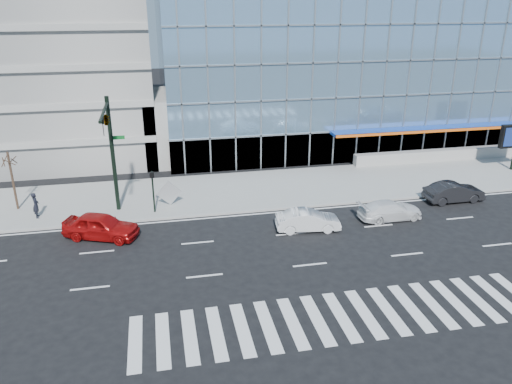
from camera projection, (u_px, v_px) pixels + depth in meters
ground at (291, 234)px, 31.96m from camera, size 160.00×160.00×0.00m
sidewalk at (264, 189)px, 39.21m from camera, size 120.00×8.00×0.15m
theatre_building at (352, 60)px, 55.49m from camera, size 42.00×26.00×15.00m
parking_garage at (23, 42)px, 48.18m from camera, size 24.00×24.00×20.00m
ramp_block at (178, 126)px, 46.11m from camera, size 6.00×8.00×6.00m
retaining_wall at (505, 151)px, 46.78m from camera, size 30.00×0.80×1.00m
traffic_signal at (108, 131)px, 31.78m from camera, size 1.14×5.74×8.00m
ped_signal_post at (153, 185)px, 34.07m from camera, size 0.30×0.33×3.00m
street_tree_near at (9, 160)px, 34.01m from camera, size 1.10×1.10×4.23m
white_suv at (390, 210)px, 33.89m from camera, size 4.52×2.02×1.29m
white_sedan at (308, 220)px, 32.25m from camera, size 4.29×1.91×1.37m
dark_sedan at (454, 192)px, 36.76m from camera, size 4.44×1.63×1.45m
red_sedan at (101, 226)px, 31.19m from camera, size 5.09×3.51×1.61m
pedestrian at (36, 205)px, 33.67m from camera, size 0.51×0.70×1.78m
tilted_panel at (169, 193)px, 35.68m from camera, size 1.84×0.12×1.84m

